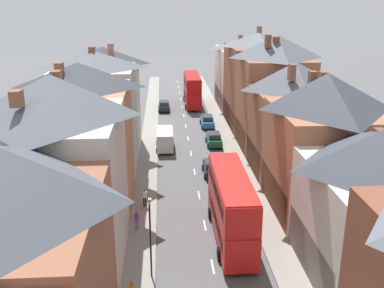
# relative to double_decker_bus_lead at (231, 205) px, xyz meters

# --- Properties ---
(pavement_left) EXTENTS (2.20, 104.00, 0.14)m
(pavement_left) POSITION_rel_double_decker_bus_lead_xyz_m (-6.89, 22.19, -2.75)
(pavement_left) COLOR gray
(pavement_left) RESTS_ON ground
(pavement_right) EXTENTS (2.20, 104.00, 0.14)m
(pavement_right) POSITION_rel_double_decker_bus_lead_xyz_m (3.31, 22.19, -2.75)
(pavement_right) COLOR gray
(pavement_right) RESTS_ON ground
(centre_line_dashes) EXTENTS (0.14, 97.80, 0.01)m
(centre_line_dashes) POSITION_rel_double_decker_bus_lead_xyz_m (-1.79, 20.19, -2.81)
(centre_line_dashes) COLOR silver
(centre_line_dashes) RESTS_ON ground
(terrace_row_left) EXTENTS (8.00, 54.18, 13.55)m
(terrace_row_left) POSITION_rel_double_decker_bus_lead_xyz_m (-11.98, -0.85, 3.53)
(terrace_row_left) COLOR #935138
(terrace_row_left) RESTS_ON ground
(terrace_row_right) EXTENTS (8.00, 78.48, 13.96)m
(terrace_row_right) POSITION_rel_double_decker_bus_lead_xyz_m (8.39, 11.87, 3.19)
(terrace_row_right) COLOR brown
(terrace_row_right) RESTS_ON ground
(double_decker_bus_lead) EXTENTS (2.74, 10.80, 5.30)m
(double_decker_bus_lead) POSITION_rel_double_decker_bus_lead_xyz_m (0.00, 0.00, 0.00)
(double_decker_bus_lead) COLOR red
(double_decker_bus_lead) RESTS_ON ground
(double_decker_bus_mid_street) EXTENTS (2.74, 10.80, 5.30)m
(double_decker_bus_mid_street) POSITION_rel_double_decker_bus_lead_xyz_m (0.00, 45.28, 0.00)
(double_decker_bus_mid_street) COLOR #B70F0F
(double_decker_bus_mid_street) RESTS_ON ground
(car_near_blue) EXTENTS (1.90, 4.20, 1.69)m
(car_near_blue) POSITION_rel_double_decker_bus_lead_xyz_m (1.31, 23.09, -1.97)
(car_near_blue) COLOR #144728
(car_near_blue) RESTS_ON ground
(car_near_silver) EXTENTS (1.90, 4.43, 1.66)m
(car_near_silver) POSITION_rel_double_decker_bus_lead_xyz_m (-4.89, 41.72, -1.98)
(car_near_silver) COLOR black
(car_near_silver) RESTS_ON ground
(car_parked_right_a) EXTENTS (1.90, 4.02, 1.59)m
(car_parked_right_a) POSITION_rel_double_decker_bus_lead_xyz_m (0.01, 13.25, -2.01)
(car_parked_right_a) COLOR black
(car_parked_right_a) RESTS_ON ground
(car_mid_black) EXTENTS (1.90, 4.57, 1.67)m
(car_mid_black) POSITION_rel_double_decker_bus_lead_xyz_m (1.31, 31.78, -1.97)
(car_mid_black) COLOR #236093
(car_mid_black) RESTS_ON ground
(delivery_van) EXTENTS (2.20, 5.20, 2.41)m
(delivery_van) POSITION_rel_double_decker_bus_lead_xyz_m (-4.89, 21.97, -1.48)
(delivery_van) COLOR silver
(delivery_van) RESTS_ON ground
(pedestrian_mid_left) EXTENTS (0.36, 0.22, 1.61)m
(pedestrian_mid_left) POSITION_rel_double_decker_bus_lead_xyz_m (-7.35, 1.58, -1.78)
(pedestrian_mid_left) COLOR gray
(pedestrian_mid_left) RESTS_ON pavement_left
(pedestrian_mid_right) EXTENTS (0.36, 0.22, 1.61)m
(pedestrian_mid_right) POSITION_rel_double_decker_bus_lead_xyz_m (-6.84, 5.83, -1.78)
(pedestrian_mid_right) COLOR #23232D
(pedestrian_mid_right) RESTS_ON pavement_left
(street_lamp) EXTENTS (0.20, 1.12, 5.50)m
(street_lamp) POSITION_rel_double_decker_bus_lead_xyz_m (-6.04, -4.71, 0.43)
(street_lamp) COLOR black
(street_lamp) RESTS_ON ground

